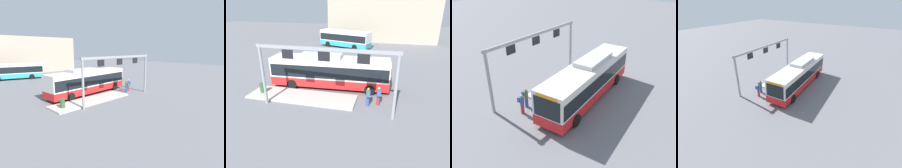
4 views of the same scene
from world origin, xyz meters
TOP-DOWN VIEW (x-y plane):
  - ground_plane at (0.00, 0.00)m, footprint 120.00×120.00m
  - platform_curb at (-1.86, -3.02)m, footprint 10.00×2.80m
  - bus_main at (-0.01, -0.00)m, footprint 11.89×3.21m
  - bus_background_left at (-2.67, 19.37)m, footprint 10.12×5.46m
  - person_boarding at (5.07, -2.86)m, footprint 0.38×0.56m
  - person_waiting_near at (4.23, -3.23)m, footprint 0.38×0.55m
  - platform_sign_gantry at (0.96, -4.79)m, footprint 11.05×0.24m
  - station_building at (3.54, 29.32)m, footprint 22.65×8.00m
  - trash_bin at (-5.77, -3.14)m, footprint 0.52×0.52m

SIDE VIEW (x-z plane):
  - ground_plane at x=0.00m, z-range 0.00..0.00m
  - platform_curb at x=-1.86m, z-range 0.00..0.16m
  - trash_bin at x=-5.77m, z-range 0.16..1.06m
  - person_boarding at x=5.07m, z-range 0.06..1.73m
  - person_waiting_near at x=4.23m, z-range 0.06..1.73m
  - bus_background_left at x=-2.67m, z-range 0.23..3.33m
  - bus_main at x=-0.01m, z-range 0.08..3.54m
  - platform_sign_gantry at x=0.96m, z-range 1.24..6.44m
  - station_building at x=3.54m, z-range 0.00..8.82m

